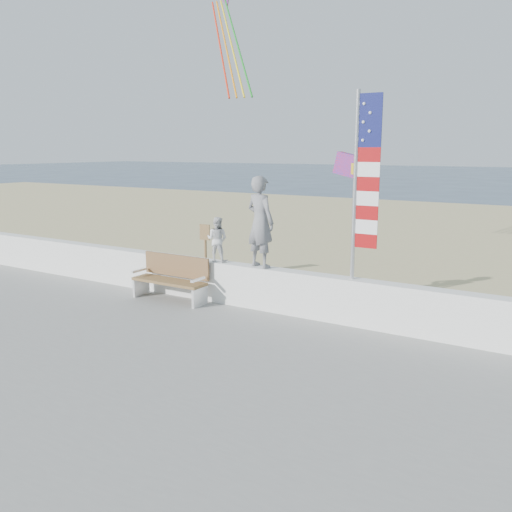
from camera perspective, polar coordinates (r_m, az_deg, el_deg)
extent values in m
plane|color=#2A3E54|center=(10.24, -6.28, -9.01)|extent=(220.00, 220.00, 0.00)
cube|color=tan|center=(17.95, 11.46, -0.22)|extent=(90.00, 40.00, 0.08)
cube|color=white|center=(11.62, -0.33, -3.22)|extent=(30.00, 0.35, 0.90)
imported|color=slate|center=(11.26, 0.46, 3.60)|extent=(0.79, 0.62, 1.91)
imported|color=silver|center=(11.92, -4.10, 1.76)|extent=(0.55, 0.46, 0.99)
cube|color=brown|center=(12.26, -9.14, -2.65)|extent=(1.80, 0.50, 0.06)
cube|color=brown|center=(12.39, -8.38, -1.00)|extent=(1.80, 0.05, 0.50)
cube|color=white|center=(12.87, -12.00, -3.19)|extent=(0.06, 0.50, 0.40)
cube|color=white|center=(12.75, -12.22, -1.49)|extent=(0.06, 0.45, 0.05)
cube|color=silver|center=(11.80, -5.94, -4.31)|extent=(0.06, 0.50, 0.40)
cube|color=white|center=(11.67, -6.13, -2.47)|extent=(0.06, 0.45, 0.05)
cylinder|color=silver|center=(10.29, 10.39, 7.15)|extent=(0.08, 0.08, 3.50)
cube|color=#0F1451|center=(10.19, 11.93, 13.81)|extent=(0.44, 0.02, 0.95)
cube|color=#9E0A0C|center=(10.32, 11.44, 1.56)|extent=(0.44, 0.02, 0.26)
cube|color=white|center=(10.28, 11.50, 3.02)|extent=(0.44, 0.02, 0.26)
cube|color=#9E0A0C|center=(10.25, 11.56, 4.48)|extent=(0.44, 0.02, 0.26)
cube|color=white|center=(10.22, 11.62, 5.95)|extent=(0.44, 0.02, 0.26)
cube|color=#9E0A0C|center=(10.20, 11.67, 7.43)|extent=(0.44, 0.02, 0.26)
cube|color=white|center=(10.19, 11.73, 8.91)|extent=(0.44, 0.02, 0.26)
cube|color=#9E0A0C|center=(10.18, 11.79, 10.40)|extent=(0.44, 0.02, 0.26)
sphere|color=white|center=(10.21, 11.18, 11.87)|extent=(0.06, 0.06, 0.06)
sphere|color=white|center=(10.17, 11.86, 12.75)|extent=(0.06, 0.06, 0.06)
sphere|color=white|center=(10.22, 11.24, 13.66)|extent=(0.06, 0.06, 0.06)
sphere|color=white|center=(10.19, 11.93, 14.54)|extent=(0.06, 0.06, 0.06)
sphere|color=white|center=(10.24, 11.32, 15.45)|extent=(0.06, 0.06, 0.06)
cube|color=red|center=(13.56, 10.34, 9.25)|extent=(1.06, 0.32, 0.72)
cube|color=gold|center=(13.50, 10.93, 9.01)|extent=(0.37, 0.28, 0.27)
cylinder|color=red|center=(18.99, -3.79, 21.16)|extent=(2.63, 2.85, 3.64)
cylinder|color=orange|center=(18.86, -3.19, 21.23)|extent=(2.71, 2.85, 3.64)
cylinder|color=yellow|center=(18.74, -2.58, 21.31)|extent=(2.80, 2.85, 3.64)
cylinder|color=#189122|center=(18.62, -1.97, 21.38)|extent=(2.88, 2.85, 3.64)
cylinder|color=olive|center=(14.74, -5.32, 0.03)|extent=(0.07, 0.07, 1.20)
cube|color=olive|center=(14.61, -5.42, 2.52)|extent=(0.32, 0.03, 0.42)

